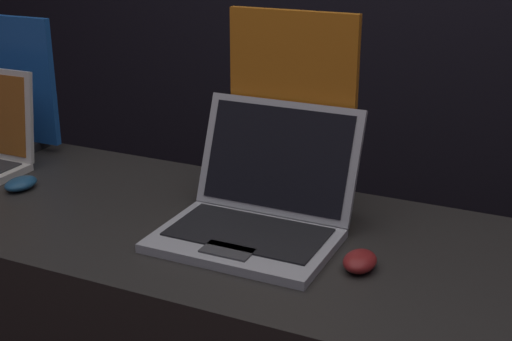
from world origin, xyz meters
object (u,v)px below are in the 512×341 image
object	(u,v)px
promo_stand_front	(15,86)
laptop_middle	(257,206)
promo_stand_middle	(291,115)
mouse_middle	(360,261)
mouse_front	(21,184)

from	to	relation	value
promo_stand_front	laptop_middle	xyz separation A→B (m)	(0.91, -0.25, -0.12)
promo_stand_middle	mouse_middle	bearing A→B (deg)	-44.85
laptop_middle	mouse_front	bearing A→B (deg)	-177.96
mouse_front	promo_stand_middle	size ratio (longest dim) A/B	0.20
promo_stand_front	laptop_middle	bearing A→B (deg)	-15.41
mouse_middle	laptop_middle	bearing A→B (deg)	164.72
mouse_middle	promo_stand_front	bearing A→B (deg)	164.62
mouse_middle	promo_stand_middle	xyz separation A→B (m)	(-0.26, 0.26, 0.21)
promo_stand_front	mouse_middle	world-z (taller)	promo_stand_front
laptop_middle	mouse_middle	bearing A→B (deg)	-15.28
mouse_front	mouse_middle	bearing A→B (deg)	-2.94
laptop_middle	mouse_middle	size ratio (longest dim) A/B	4.21
promo_stand_front	laptop_middle	world-z (taller)	promo_stand_front
promo_stand_front	mouse_middle	distance (m)	1.23
laptop_middle	promo_stand_middle	distance (m)	0.25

